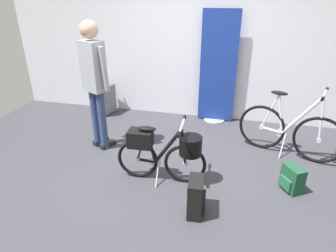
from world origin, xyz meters
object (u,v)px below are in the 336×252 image
object	(u,v)px
rolling_suitcase	(106,99)
display_bike_left	(289,131)
backpack_on_floor	(196,197)
handbag_on_floor	(292,179)
floor_banner_stand	(218,74)
folding_bike_foreground	(165,150)
visitor_near_wall	(95,78)

from	to	relation	value
rolling_suitcase	display_bike_left	bearing A→B (deg)	-14.69
rolling_suitcase	backpack_on_floor	size ratio (longest dim) A/B	2.05
display_bike_left	handbag_on_floor	xyz separation A→B (m)	(-0.04, -0.85, -0.21)
backpack_on_floor	handbag_on_floor	xyz separation A→B (m)	(1.01, 0.64, -0.05)
floor_banner_stand	handbag_on_floor	size ratio (longest dim) A/B	6.02
floor_banner_stand	display_bike_left	size ratio (longest dim) A/B	1.40
folding_bike_foreground	handbag_on_floor	bearing A→B (deg)	5.83
rolling_suitcase	handbag_on_floor	bearing A→B (deg)	-28.58
display_bike_left	rolling_suitcase	distance (m)	3.19
folding_bike_foreground	floor_banner_stand	bearing A→B (deg)	78.12
folding_bike_foreground	rolling_suitcase	distance (m)	2.41
folding_bike_foreground	handbag_on_floor	xyz separation A→B (m)	(1.45, 0.15, -0.26)
display_bike_left	handbag_on_floor	world-z (taller)	display_bike_left
backpack_on_floor	floor_banner_stand	bearing A→B (deg)	90.80
folding_bike_foreground	rolling_suitcase	xyz separation A→B (m)	(-1.59, 1.80, -0.13)
backpack_on_floor	display_bike_left	bearing A→B (deg)	54.74
display_bike_left	backpack_on_floor	world-z (taller)	display_bike_left
display_bike_left	backpack_on_floor	size ratio (longest dim) A/B	3.30
floor_banner_stand	backpack_on_floor	distance (m)	2.53
visitor_near_wall	backpack_on_floor	bearing A→B (deg)	-34.58
visitor_near_wall	rolling_suitcase	xyz separation A→B (m)	(-0.47, 1.21, -0.75)
backpack_on_floor	handbag_on_floor	size ratio (longest dim) A/B	1.31
folding_bike_foreground	visitor_near_wall	size ratio (longest dim) A/B	0.61
folding_bike_foreground	display_bike_left	distance (m)	1.80
rolling_suitcase	handbag_on_floor	distance (m)	3.46
display_bike_left	visitor_near_wall	world-z (taller)	visitor_near_wall
display_bike_left	visitor_near_wall	distance (m)	2.73
floor_banner_stand	backpack_on_floor	xyz separation A→B (m)	(0.03, -2.45, -0.65)
display_bike_left	rolling_suitcase	size ratio (longest dim) A/B	1.61
display_bike_left	rolling_suitcase	xyz separation A→B (m)	(-3.08, 0.81, -0.08)
visitor_near_wall	backpack_on_floor	xyz separation A→B (m)	(1.57, -1.08, -0.83)
backpack_on_floor	handbag_on_floor	bearing A→B (deg)	32.29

